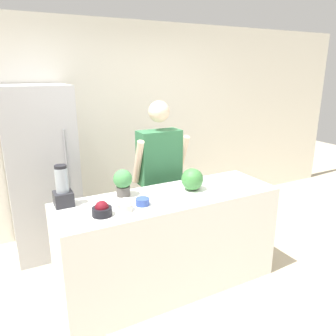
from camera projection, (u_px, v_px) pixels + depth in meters
ground_plane at (187, 305)px, 2.91m from camera, size 14.00×14.00×0.00m
wall_back at (109, 127)px, 4.21m from camera, size 8.00×0.06×2.60m
counter_island at (170, 242)px, 3.05m from camera, size 2.03×0.65×0.93m
refrigerator at (42, 172)px, 3.58m from camera, size 0.70×0.71×1.87m
person at (160, 178)px, 3.58m from camera, size 0.60×0.27×1.71m
cutting_board at (192, 190)px, 3.04m from camera, size 0.38×0.29×0.01m
watermelon at (192, 179)px, 3.00m from camera, size 0.20×0.20×0.20m
bowl_cherries at (102, 210)px, 2.51m from camera, size 0.15×0.15×0.12m
bowl_cream at (125, 205)px, 2.60m from camera, size 0.12×0.12×0.11m
bowl_small_blue at (143, 202)px, 2.71m from camera, size 0.12×0.12×0.06m
blender at (63, 190)px, 2.67m from camera, size 0.15×0.15×0.35m
potted_plant at (123, 181)px, 2.88m from camera, size 0.17×0.17×0.24m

